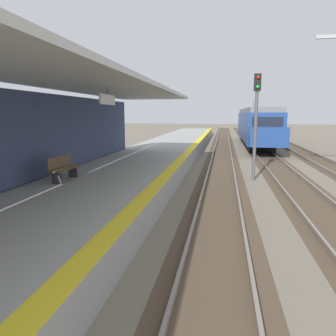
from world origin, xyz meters
TOP-DOWN VIEW (x-y plane):
  - station_platform at (-2.50, 16.00)m, footprint 5.00×80.00m
  - station_building_with_canopy at (-4.30, 11.62)m, footprint 4.85×24.00m
  - track_pair_nearest_platform at (1.90, 20.00)m, footprint 2.34×120.00m
  - track_pair_middle at (5.30, 20.00)m, footprint 2.34×120.00m
  - approaching_train at (5.30, 36.73)m, footprint 2.93×19.60m
  - rail_signal_post at (3.51, 18.61)m, footprint 0.32×0.34m
  - platform_bench at (-3.77, 13.06)m, footprint 0.45×1.60m

SIDE VIEW (x-z plane):
  - track_pair_nearest_platform at x=1.90m, z-range -0.03..0.13m
  - track_pair_middle at x=5.30m, z-range -0.03..0.13m
  - station_platform at x=-2.50m, z-range 0.00..0.90m
  - platform_bench at x=-3.77m, z-range 0.93..1.81m
  - approaching_train at x=5.30m, z-range -0.20..4.56m
  - station_building_with_canopy at x=-4.30m, z-range 0.44..4.87m
  - rail_signal_post at x=3.51m, z-range 0.59..5.79m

